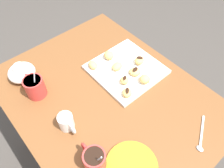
# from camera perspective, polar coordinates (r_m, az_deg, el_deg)

# --- Properties ---
(ground_plane) EXTENTS (8.00, 8.00, 0.00)m
(ground_plane) POSITION_cam_1_polar(r_m,az_deg,el_deg) (1.62, -0.90, -17.57)
(ground_plane) COLOR #423D38
(dining_table) EXTENTS (0.99, 0.76, 0.71)m
(dining_table) POSITION_cam_1_polar(r_m,az_deg,el_deg) (1.11, -1.27, -6.91)
(dining_table) COLOR brown
(dining_table) RESTS_ON ground_plane
(pastry_plate_square) EXTENTS (0.31, 0.31, 0.02)m
(pastry_plate_square) POSITION_cam_1_polar(r_m,az_deg,el_deg) (1.09, 3.61, 3.75)
(pastry_plate_square) COLOR white
(pastry_plate_square) RESTS_ON dining_table
(coffee_mug_red_left) EXTENTS (0.12, 0.08, 0.13)m
(coffee_mug_red_left) POSITION_cam_1_polar(r_m,az_deg,el_deg) (0.81, -4.57, -18.65)
(coffee_mug_red_left) COLOR red
(coffee_mug_red_left) RESTS_ON dining_table
(coffee_mug_red_right) EXTENTS (0.13, 0.09, 0.15)m
(coffee_mug_red_right) POSITION_cam_1_polar(r_m,az_deg,el_deg) (1.02, -19.19, -0.54)
(coffee_mug_red_right) COLOR red
(coffee_mug_red_right) RESTS_ON dining_table
(cream_pitcher_white) EXTENTS (0.10, 0.06, 0.07)m
(cream_pitcher_white) POSITION_cam_1_polar(r_m,az_deg,el_deg) (0.90, -11.61, -9.38)
(cream_pitcher_white) COLOR white
(cream_pitcher_white) RESTS_ON dining_table
(ice_cream_bowl) EXTENTS (0.13, 0.13, 0.09)m
(ice_cream_bowl) POSITION_cam_1_polar(r_m,az_deg,el_deg) (1.11, -22.16, 2.92)
(ice_cream_bowl) COLOR white
(ice_cream_bowl) RESTS_ON dining_table
(saucer_orange_left) EXTENTS (0.19, 0.19, 0.01)m
(saucer_orange_left) POSITION_cam_1_polar(r_m,az_deg,el_deg) (0.85, 5.04, -20.20)
(saucer_orange_left) COLOR orange
(saucer_orange_left) RESTS_ON dining_table
(loose_spoon_near_saucer) EXTENTS (0.09, 0.14, 0.01)m
(loose_spoon_near_saucer) POSITION_cam_1_polar(r_m,az_deg,el_deg) (0.96, 21.82, -12.57)
(loose_spoon_near_saucer) COLOR silver
(loose_spoon_near_saucer) RESTS_ON dining_table
(beignet_0) EXTENTS (0.07, 0.07, 0.03)m
(beignet_0) POSITION_cam_1_polar(r_m,az_deg,el_deg) (1.05, 5.84, 3.16)
(beignet_0) COLOR #E5B260
(beignet_0) RESTS_ON pastry_plate_square
(chocolate_drizzle_0) EXTENTS (0.03, 0.04, 0.00)m
(chocolate_drizzle_0) POSITION_cam_1_polar(r_m,az_deg,el_deg) (1.04, 5.91, 3.74)
(chocolate_drizzle_0) COLOR black
(chocolate_drizzle_0) RESTS_ON beignet_0
(beignet_1) EXTENTS (0.06, 0.06, 0.04)m
(beignet_1) POSITION_cam_1_polar(r_m,az_deg,el_deg) (1.10, 7.02, 5.98)
(beignet_1) COLOR #E5B260
(beignet_1) RESTS_ON pastry_plate_square
(chocolate_drizzle_1) EXTENTS (0.04, 0.03, 0.00)m
(chocolate_drizzle_1) POSITION_cam_1_polar(r_m,az_deg,el_deg) (1.08, 7.11, 6.69)
(chocolate_drizzle_1) COLOR black
(chocolate_drizzle_1) RESTS_ON beignet_1
(beignet_2) EXTENTS (0.06, 0.06, 0.04)m
(beignet_2) POSITION_cam_1_polar(r_m,az_deg,el_deg) (1.11, -0.81, 7.38)
(beignet_2) COLOR #E5B260
(beignet_2) RESTS_ON pastry_plate_square
(beignet_3) EXTENTS (0.06, 0.05, 0.03)m
(beignet_3) POSITION_cam_1_polar(r_m,az_deg,el_deg) (1.08, -4.90, 4.88)
(beignet_3) COLOR #E5B260
(beignet_3) RESTS_ON pastry_plate_square
(beignet_4) EXTENTS (0.06, 0.06, 0.03)m
(beignet_4) POSITION_cam_1_polar(r_m,az_deg,el_deg) (0.97, 3.87, -2.27)
(beignet_4) COLOR #E5B260
(beignet_4) RESTS_ON pastry_plate_square
(chocolate_drizzle_4) EXTENTS (0.03, 0.03, 0.00)m
(chocolate_drizzle_4) POSITION_cam_1_polar(r_m,az_deg,el_deg) (0.95, 3.93, -1.66)
(chocolate_drizzle_4) COLOR black
(chocolate_drizzle_4) RESTS_ON beignet_4
(beignet_5) EXTENTS (0.06, 0.06, 0.03)m
(beignet_5) POSITION_cam_1_polar(r_m,az_deg,el_deg) (1.01, 3.21, 0.89)
(beignet_5) COLOR #E5B260
(beignet_5) RESTS_ON pastry_plate_square
(chocolate_drizzle_5) EXTENTS (0.03, 0.03, 0.00)m
(chocolate_drizzle_5) POSITION_cam_1_polar(r_m,az_deg,el_deg) (0.99, 3.25, 1.56)
(chocolate_drizzle_5) COLOR black
(chocolate_drizzle_5) RESTS_ON beignet_5
(beignet_6) EXTENTS (0.05, 0.06, 0.03)m
(beignet_6) POSITION_cam_1_polar(r_m,az_deg,el_deg) (1.06, 1.32, 4.54)
(beignet_6) COLOR #E5B260
(beignet_6) RESTS_ON pastry_plate_square
(beignet_7) EXTENTS (0.05, 0.06, 0.04)m
(beignet_7) POSITION_cam_1_polar(r_m,az_deg,el_deg) (1.02, 8.39, 1.24)
(beignet_7) COLOR #E5B260
(beignet_7) RESTS_ON pastry_plate_square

